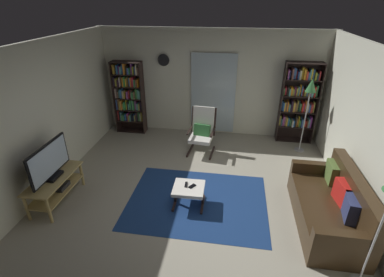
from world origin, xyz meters
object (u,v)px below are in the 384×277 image
Objects in this scene: bookshelf_near_sofa at (299,101)px; ottoman at (189,190)px; tv_stand at (56,185)px; television at (49,162)px; bookshelf_near_tv at (129,95)px; leather_sofa at (331,207)px; tv_remote at (186,184)px; wall_clock at (163,60)px; floor_lamp_by_shelf at (310,92)px; lounge_armchair at (202,129)px; cell_phone at (192,186)px.

ottoman is (-2.16, -2.84, -0.73)m from bookshelf_near_sofa.
television is (0.00, -0.01, 0.47)m from tv_stand.
leather_sofa is (4.24, -2.85, -0.68)m from bookshelf_near_tv.
tv_remote is (-0.05, 0.05, 0.07)m from ottoman.
leather_sofa is at bearing -42.43° from wall_clock.
bookshelf_near_tv is 6.34× the size of wall_clock.
bookshelf_near_sofa reaches higher than floor_lamp_by_shelf.
lounge_armchair is (-2.27, 2.06, 0.21)m from leather_sofa.
wall_clock is (-1.09, 1.01, 1.32)m from lounge_armchair.
television is 2.39m from cell_phone.
television is at bearing -110.00° from wall_clock.
tv_remote is at bearing -54.38° from bookshelf_near_tv.
wall_clock is at bearing 177.91° from bookshelf_near_sofa.
television reaches higher than leather_sofa.
wall_clock is (1.18, 3.21, 1.52)m from tv_stand.
tv_remote reaches higher than cell_phone.
bookshelf_near_sofa is at bearing 1.31° from bookshelf_near_tv.
tv_remote is at bearing -70.17° from wall_clock.
lounge_armchair is (-2.17, -0.89, -0.50)m from bookshelf_near_sofa.
bookshelf_near_tv is at bearing -178.69° from bookshelf_near_sofa.
tv_stand is 3.09m from bookshelf_near_tv.
bookshelf_near_sofa is 1.89× the size of lounge_armchair.
wall_clock is at bearing 70.00° from television.
ottoman is at bearing -69.55° from wall_clock.
wall_clock reaches higher than bookshelf_near_tv.
ottoman is 0.10m from tv_remote.
lounge_armchair is 1.94m from cell_phone.
floor_lamp_by_shelf is (-0.01, 2.41, 1.10)m from leather_sofa.
wall_clock is at bearing 110.45° from ottoman.
cell_phone is (-2.20, 0.13, 0.05)m from leather_sofa.
television is at bearing -135.65° from lounge_armchair.
bookshelf_near_sofa is at bearing 34.97° from television.
bookshelf_near_sofa is at bearing 34.85° from tv_stand.
wall_clock reaches higher than lounge_armchair.
leather_sofa is at bearing -2.69° from ottoman.
lounge_armchair is 1.97m from ottoman.
floor_lamp_by_shelf is (2.19, 2.29, 1.05)m from cell_phone.
wall_clock is (0.88, 0.21, 0.85)m from bookshelf_near_tv.
television reaches higher than tv_stand.
bookshelf_near_tv is at bearing 146.06° from leather_sofa.
cell_phone is at bearing -133.78° from floor_lamp_by_shelf.
wall_clock reaches higher than bookshelf_near_sofa.
lounge_armchair is at bearing 90.39° from ottoman.
cell_phone is at bearing 21.40° from ottoman.
tv_stand is 5.31m from floor_lamp_by_shelf.
leather_sofa is 3.07m from lounge_armchair.
lounge_armchair reaches higher than leather_sofa.
leather_sofa is 6.30× the size of wall_clock.
tv_stand is 3.90× the size of wall_clock.
cell_phone reaches higher than ottoman.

